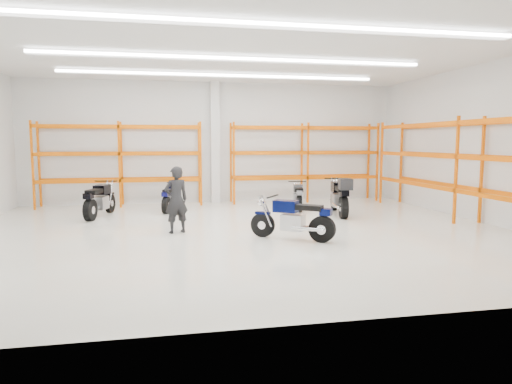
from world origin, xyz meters
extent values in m
plane|color=silver|center=(0.00, 0.00, 0.00)|extent=(14.00, 14.00, 0.00)
cube|color=silver|center=(0.00, 6.00, 2.25)|extent=(14.00, 0.02, 4.50)
cube|color=silver|center=(0.00, -6.00, 2.25)|extent=(14.00, 0.02, 4.50)
cube|color=silver|center=(7.00, 0.00, 2.25)|extent=(0.02, 12.00, 4.50)
cube|color=white|center=(0.00, 0.00, 4.50)|extent=(14.00, 12.00, 0.02)
cube|color=white|center=(0.00, -3.00, 4.40)|extent=(10.00, 0.22, 0.10)
cube|color=white|center=(0.00, 0.50, 4.40)|extent=(10.00, 0.22, 0.10)
cube|color=white|center=(0.00, 3.50, 4.40)|extent=(10.00, 0.22, 0.10)
cylinder|color=black|center=(0.45, -0.70, 0.29)|extent=(0.55, 0.43, 0.59)
cylinder|color=black|center=(1.66, -1.55, 0.30)|extent=(0.60, 0.49, 0.61)
cylinder|color=silver|center=(0.45, -0.70, 0.29)|extent=(0.24, 0.23, 0.20)
cylinder|color=silver|center=(1.66, -1.55, 0.30)|extent=(0.29, 0.29, 0.22)
cube|color=#050B3D|center=(0.45, -0.70, 0.59)|extent=(0.37, 0.32, 0.06)
cube|color=#B7B7BC|center=(1.08, -1.14, 0.41)|extent=(0.62, 0.58, 0.37)
cube|color=#A5A5AA|center=(1.38, -1.36, 0.31)|extent=(0.63, 0.49, 0.08)
cube|color=#050B3D|center=(0.93, -1.04, 0.79)|extent=(0.64, 0.59, 0.28)
cube|color=black|center=(1.38, -1.36, 0.79)|extent=(0.70, 0.61, 0.12)
cube|color=#050B3D|center=(1.72, -1.59, 0.71)|extent=(0.33, 0.32, 0.16)
cylinder|color=black|center=(0.66, -0.85, 1.00)|extent=(0.42, 0.58, 0.04)
sphere|color=silver|center=(0.41, -0.68, 0.85)|extent=(0.19, 0.19, 0.19)
cylinder|color=silver|center=(1.32, -1.51, 0.31)|extent=(0.66, 0.49, 0.09)
cylinder|color=black|center=(-3.62, 3.93, 0.31)|extent=(0.27, 0.63, 0.62)
cylinder|color=black|center=(-4.00, 2.43, 0.32)|extent=(0.34, 0.67, 0.64)
cylinder|color=silver|center=(-3.62, 3.93, 0.31)|extent=(0.19, 0.24, 0.21)
cylinder|color=silver|center=(-4.00, 2.43, 0.32)|extent=(0.26, 0.27, 0.23)
cube|color=black|center=(-3.62, 3.93, 0.62)|extent=(0.24, 0.40, 0.06)
cube|color=#B7B7BC|center=(-3.82, 3.15, 0.43)|extent=(0.49, 0.61, 0.39)
cube|color=#A5A5AA|center=(-3.92, 2.77, 0.33)|extent=(0.30, 0.73, 0.08)
cube|color=black|center=(-3.77, 3.33, 0.83)|extent=(0.48, 0.65, 0.29)
cube|color=black|center=(-3.92, 2.77, 0.83)|extent=(0.47, 0.74, 0.12)
cube|color=black|center=(-4.03, 2.35, 0.74)|extent=(0.29, 0.32, 0.17)
cylinder|color=black|center=(-3.69, 3.67, 1.05)|extent=(0.71, 0.21, 0.04)
sphere|color=silver|center=(-3.61, 3.97, 0.89)|extent=(0.20, 0.20, 0.20)
cylinder|color=silver|center=(-4.09, 2.77, 0.33)|extent=(0.28, 0.77, 0.09)
cylinder|color=black|center=(-1.44, 4.63, 0.27)|extent=(0.26, 0.54, 0.53)
cylinder|color=black|center=(-1.84, 3.36, 0.27)|extent=(0.32, 0.57, 0.55)
cylinder|color=silver|center=(-1.44, 4.63, 0.27)|extent=(0.17, 0.21, 0.18)
cylinder|color=silver|center=(-1.84, 3.36, 0.27)|extent=(0.23, 0.24, 0.20)
cube|color=#0C0C44|center=(-1.44, 4.63, 0.53)|extent=(0.22, 0.34, 0.05)
cube|color=#B7B7BC|center=(-1.65, 3.97, 0.37)|extent=(0.44, 0.54, 0.34)
cube|color=#A5A5AA|center=(-1.75, 3.65, 0.28)|extent=(0.29, 0.62, 0.07)
cube|color=#0C0C44|center=(-1.60, 4.12, 0.71)|extent=(0.44, 0.56, 0.25)
cube|color=black|center=(-1.75, 3.65, 0.71)|extent=(0.43, 0.64, 0.11)
cube|color=#0C0C44|center=(-1.86, 3.29, 0.64)|extent=(0.25, 0.28, 0.14)
cylinder|color=black|center=(-1.51, 4.41, 0.90)|extent=(0.60, 0.22, 0.03)
sphere|color=silver|center=(-1.43, 4.66, 0.76)|extent=(0.17, 0.17, 0.17)
cylinder|color=silver|center=(-1.89, 3.66, 0.28)|extent=(0.27, 0.66, 0.08)
cylinder|color=black|center=(2.72, 4.20, 0.27)|extent=(0.22, 0.54, 0.53)
cylinder|color=black|center=(2.43, 2.90, 0.28)|extent=(0.28, 0.57, 0.55)
cylinder|color=silver|center=(2.72, 4.20, 0.27)|extent=(0.16, 0.20, 0.18)
cylinder|color=silver|center=(2.43, 2.90, 0.28)|extent=(0.22, 0.23, 0.20)
cube|color=gray|center=(2.72, 4.20, 0.53)|extent=(0.20, 0.34, 0.05)
cube|color=#B7B7BC|center=(2.57, 3.52, 0.37)|extent=(0.41, 0.52, 0.34)
cube|color=#A5A5AA|center=(2.50, 3.19, 0.28)|extent=(0.24, 0.63, 0.07)
cube|color=gray|center=(2.61, 3.68, 0.71)|extent=(0.40, 0.55, 0.25)
cube|color=black|center=(2.50, 3.19, 0.71)|extent=(0.39, 0.63, 0.11)
cube|color=gray|center=(2.41, 2.83, 0.64)|extent=(0.24, 0.27, 0.14)
cylinder|color=black|center=(2.67, 3.97, 0.91)|extent=(0.62, 0.17, 0.03)
sphere|color=silver|center=(2.73, 4.24, 0.77)|extent=(0.17, 0.17, 0.17)
cylinder|color=silver|center=(2.35, 3.19, 0.28)|extent=(0.22, 0.67, 0.08)
cylinder|color=black|center=(3.67, 3.01, 0.32)|extent=(0.25, 0.66, 0.65)
cylinder|color=black|center=(3.37, 1.42, 0.33)|extent=(0.32, 0.69, 0.67)
cylinder|color=silver|center=(3.67, 3.01, 0.32)|extent=(0.19, 0.24, 0.22)
cylinder|color=silver|center=(3.37, 1.42, 0.33)|extent=(0.26, 0.27, 0.24)
cube|color=black|center=(3.67, 3.01, 0.65)|extent=(0.23, 0.41, 0.06)
cube|color=#B7B7BC|center=(3.51, 2.18, 0.45)|extent=(0.49, 0.62, 0.41)
cube|color=#A5A5AA|center=(3.44, 1.78, 0.34)|extent=(0.27, 0.76, 0.09)
cube|color=black|center=(3.55, 2.37, 0.86)|extent=(0.47, 0.66, 0.30)
cube|color=black|center=(3.44, 1.78, 0.86)|extent=(0.45, 0.76, 0.13)
cube|color=black|center=(3.35, 1.34, 0.78)|extent=(0.29, 0.32, 0.17)
cylinder|color=black|center=(3.62, 2.73, 1.10)|extent=(0.75, 0.18, 0.04)
sphere|color=silver|center=(3.68, 3.05, 0.93)|extent=(0.20, 0.20, 0.20)
cylinder|color=silver|center=(3.26, 1.77, 0.34)|extent=(0.25, 0.81, 0.10)
cube|color=black|center=(3.33, 1.21, 1.05)|extent=(0.44, 0.47, 0.32)
imported|color=black|center=(-1.59, 0.21, 0.84)|extent=(0.71, 0.59, 1.68)
cube|color=white|center=(0.00, 5.82, 2.25)|extent=(0.32, 0.32, 4.50)
cube|color=#DC5B00|center=(-6.20, 5.88, 1.50)|extent=(0.07, 0.07, 3.00)
cube|color=#DC5B00|center=(-6.20, 5.08, 1.50)|extent=(0.07, 0.07, 3.00)
cube|color=#DC5B00|center=(-3.40, 5.88, 1.50)|extent=(0.07, 0.07, 3.00)
cube|color=#DC5B00|center=(-3.40, 5.08, 1.50)|extent=(0.07, 0.07, 3.00)
cube|color=#DC5B00|center=(-0.60, 5.88, 1.50)|extent=(0.07, 0.07, 3.00)
cube|color=#DC5B00|center=(-0.60, 5.08, 1.50)|extent=(0.07, 0.07, 3.00)
cube|color=#DC5B00|center=(-3.40, 5.88, 0.94)|extent=(5.60, 0.07, 0.12)
cube|color=#DC5B00|center=(-3.40, 5.08, 0.94)|extent=(5.60, 0.07, 0.12)
cube|color=#DC5B00|center=(-3.40, 5.88, 1.88)|extent=(5.60, 0.07, 0.12)
cube|color=#DC5B00|center=(-3.40, 5.08, 1.88)|extent=(5.60, 0.07, 0.12)
cube|color=#DC5B00|center=(-3.40, 5.88, 2.81)|extent=(5.60, 0.07, 0.12)
cube|color=#DC5B00|center=(-3.40, 5.08, 2.81)|extent=(5.60, 0.07, 0.12)
cube|color=#DC5B00|center=(0.60, 5.88, 1.50)|extent=(0.07, 0.07, 3.00)
cube|color=#DC5B00|center=(0.60, 5.08, 1.50)|extent=(0.07, 0.07, 3.00)
cube|color=#DC5B00|center=(3.40, 5.88, 1.50)|extent=(0.07, 0.07, 3.00)
cube|color=#DC5B00|center=(3.40, 5.08, 1.50)|extent=(0.07, 0.07, 3.00)
cube|color=#DC5B00|center=(6.20, 5.88, 1.50)|extent=(0.07, 0.07, 3.00)
cube|color=#DC5B00|center=(6.20, 5.08, 1.50)|extent=(0.07, 0.07, 3.00)
cube|color=#DC5B00|center=(3.40, 5.88, 0.94)|extent=(5.60, 0.07, 0.12)
cube|color=#DC5B00|center=(3.40, 5.08, 0.94)|extent=(5.60, 0.07, 0.12)
cube|color=#DC5B00|center=(3.40, 5.88, 1.88)|extent=(5.60, 0.07, 0.12)
cube|color=#DC5B00|center=(3.40, 5.08, 1.88)|extent=(5.60, 0.07, 0.12)
cube|color=#DC5B00|center=(3.40, 5.88, 2.81)|extent=(5.60, 0.07, 0.12)
cube|color=#DC5B00|center=(3.40, 5.08, 2.81)|extent=(5.60, 0.07, 0.12)
cube|color=#DC5B00|center=(6.88, 0.00, 1.50)|extent=(0.07, 0.07, 3.00)
cube|color=#DC5B00|center=(6.08, 0.00, 1.50)|extent=(0.07, 0.07, 3.00)
cube|color=#DC5B00|center=(6.88, 4.50, 1.50)|extent=(0.07, 0.07, 3.00)
cube|color=#DC5B00|center=(6.08, 4.50, 1.50)|extent=(0.07, 0.07, 3.00)
cube|color=#DC5B00|center=(6.88, 0.00, 0.94)|extent=(0.07, 9.00, 0.12)
cube|color=#DC5B00|center=(6.08, 0.00, 0.94)|extent=(0.07, 9.00, 0.12)
cube|color=#DC5B00|center=(6.88, 0.00, 1.88)|extent=(0.07, 9.00, 0.12)
cube|color=#DC5B00|center=(6.08, 0.00, 1.88)|extent=(0.07, 9.00, 0.12)
cube|color=#DC5B00|center=(6.88, 0.00, 2.81)|extent=(0.07, 9.00, 0.12)
cube|color=#DC5B00|center=(6.08, 0.00, 2.81)|extent=(0.07, 9.00, 0.12)
camera|label=1|loc=(-1.80, -11.31, 2.30)|focal=32.00mm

